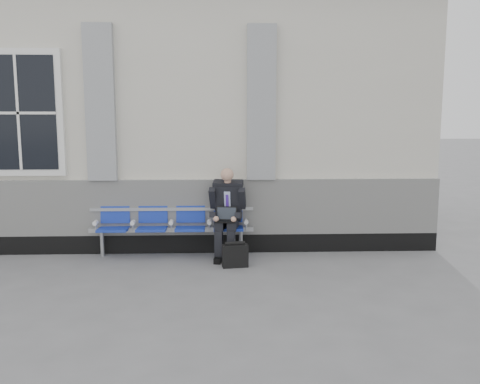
{
  "coord_description": "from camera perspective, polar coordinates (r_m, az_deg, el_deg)",
  "views": [
    {
      "loc": [
        3.45,
        -7.0,
        2.3
      ],
      "look_at": [
        3.75,
        0.9,
        1.08
      ],
      "focal_mm": 40.0,
      "sensor_mm": 36.0,
      "label": 1
    }
  ],
  "objects": [
    {
      "name": "businessman",
      "position": [
        8.34,
        -1.37,
        -1.85
      ],
      "size": [
        0.59,
        0.8,
        1.41
      ],
      "color": "black",
      "rests_on": "ground"
    },
    {
      "name": "briefcase",
      "position": [
        7.93,
        -0.53,
        -6.76
      ],
      "size": [
        0.39,
        0.21,
        0.39
      ],
      "color": "black",
      "rests_on": "ground"
    },
    {
      "name": "bench",
      "position": [
        8.55,
        -7.32,
        -3.11
      ],
      "size": [
        2.6,
        0.47,
        0.91
      ],
      "color": "#9EA0A3",
      "rests_on": "ground"
    },
    {
      "name": "station_building",
      "position": [
        11.04,
        -20.66,
        7.81
      ],
      "size": [
        14.4,
        4.4,
        4.49
      ],
      "color": "beige",
      "rests_on": "ground"
    }
  ]
}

